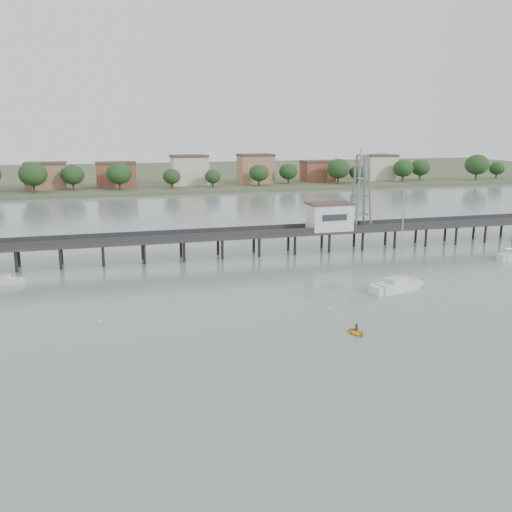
{
  "coord_description": "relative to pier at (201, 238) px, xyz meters",
  "views": [
    {
      "loc": [
        -18.1,
        -40.38,
        23.45
      ],
      "look_at": [
        5.24,
        42.0,
        4.0
      ],
      "focal_mm": 40.0,
      "sensor_mm": 36.0,
      "label": 1
    }
  ],
  "objects": [
    {
      "name": "pier_building",
      "position": [
        25.0,
        0.0,
        2.87
      ],
      "size": [
        8.4,
        5.4,
        5.3
      ],
      "color": "silver",
      "rests_on": "ground"
    },
    {
      "name": "far_shore",
      "position": [
        0.36,
        179.58,
        -2.85
      ],
      "size": [
        500.0,
        170.0,
        10.4
      ],
      "color": "#475133",
      "rests_on": "ground"
    },
    {
      "name": "yellow_dinghy",
      "position": [
        10.09,
        -43.51,
        -3.79
      ],
      "size": [
        1.95,
        0.82,
        2.65
      ],
      "primitive_type": "imported",
      "rotation": [
        0.0,
        0.0,
        0.15
      ],
      "color": "yellow",
      "rests_on": "ground"
    },
    {
      "name": "mooring_buoys",
      "position": [
        8.64,
        -29.65,
        -3.71
      ],
      "size": [
        78.81,
        17.91,
        0.39
      ],
      "color": "beige",
      "rests_on": "ground"
    },
    {
      "name": "white_tender",
      "position": [
        -31.42,
        -9.26,
        -3.34
      ],
      "size": [
        4.06,
        2.74,
        1.46
      ],
      "rotation": [
        0.0,
        0.0,
        -0.34
      ],
      "color": "silver",
      "rests_on": "ground"
    },
    {
      "name": "ground_plane",
      "position": [
        0.0,
        -60.0,
        -3.79
      ],
      "size": [
        500.0,
        500.0,
        0.0
      ],
      "primitive_type": "plane",
      "color": "slate",
      "rests_on": "ground"
    },
    {
      "name": "dinghy_occupant",
      "position": [
        10.09,
        -43.51,
        -3.79
      ],
      "size": [
        0.79,
        1.14,
        0.26
      ],
      "primitive_type": "imported",
      "rotation": [
        0.0,
        0.0,
        2.73
      ],
      "color": "black",
      "rests_on": "ground"
    },
    {
      "name": "lattice_tower",
      "position": [
        31.5,
        0.0,
        7.31
      ],
      "size": [
        3.2,
        3.2,
        15.5
      ],
      "color": "slate",
      "rests_on": "ground"
    },
    {
      "name": "pier",
      "position": [
        0.0,
        0.0,
        0.0
      ],
      "size": [
        150.0,
        5.0,
        5.5
      ],
      "color": "#2D2823",
      "rests_on": "ground"
    },
    {
      "name": "sailboat_c",
      "position": [
        25.11,
        -28.46,
        -3.16
      ],
      "size": [
        9.64,
        4.96,
        15.2
      ],
      "rotation": [
        0.0,
        0.0,
        0.26
      ],
      "color": "silver",
      "rests_on": "ground"
    }
  ]
}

